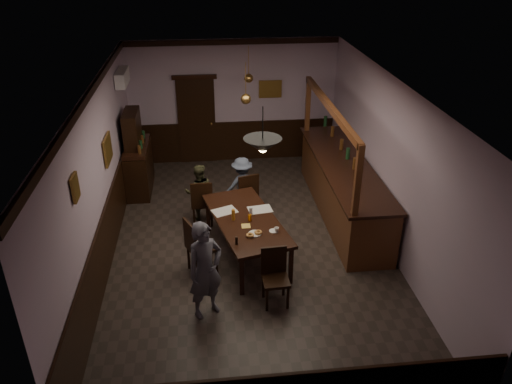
{
  "coord_description": "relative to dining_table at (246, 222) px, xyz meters",
  "views": [
    {
      "loc": [
        -0.72,
        -7.7,
        5.15
      ],
      "look_at": [
        0.11,
        -0.08,
        1.15
      ],
      "focal_mm": 35.0,
      "sensor_mm": 36.0,
      "label": 1
    }
  ],
  "objects": [
    {
      "name": "picture_back",
      "position": [
        0.99,
        4.24,
        1.11
      ],
      "size": [
        0.55,
        0.04,
        0.42
      ],
      "color": "olive",
      "rests_on": "ground"
    },
    {
      "name": "chair_far_left",
      "position": [
        -0.75,
        1.13,
        -0.16
      ],
      "size": [
        0.43,
        0.43,
        0.96
      ],
      "rotation": [
        0.0,
        0.0,
        3.18
      ],
      "color": "black",
      "rests_on": "ground"
    },
    {
      "name": "pendant_brass_mid",
      "position": [
        0.19,
        1.88,
        1.61
      ],
      "size": [
        0.2,
        0.2,
        0.81
      ],
      "color": "#BF8C3F",
      "rests_on": "ground"
    },
    {
      "name": "picture_left_large",
      "position": [
        -2.37,
        1.08,
        1.01
      ],
      "size": [
        0.04,
        0.62,
        0.48
      ],
      "color": "olive",
      "rests_on": "ground"
    },
    {
      "name": "chair_far_right",
      "position": [
        0.14,
        1.34,
        -0.15
      ],
      "size": [
        0.52,
        0.52,
        0.97
      ],
      "rotation": [
        0.0,
        0.0,
        3.42
      ],
      "color": "black",
      "rests_on": "ground"
    },
    {
      "name": "water_glass",
      "position": [
        0.1,
        0.11,
        0.14
      ],
      "size": [
        0.06,
        0.06,
        0.15
      ],
      "primitive_type": "cylinder",
      "color": "silver",
      "rests_on": "dining_table"
    },
    {
      "name": "door_back",
      "position": [
        -0.81,
        4.23,
        0.36
      ],
      "size": [
        0.9,
        0.06,
        2.1
      ],
      "primitive_type": "cube",
      "color": "black",
      "rests_on": "ground"
    },
    {
      "name": "person_standing",
      "position": [
        -0.72,
        -1.46,
        0.1
      ],
      "size": [
        0.68,
        0.62,
        1.56
      ],
      "primitive_type": "imported",
      "rotation": [
        0.0,
        0.0,
        0.56
      ],
      "color": "slate",
      "rests_on": "ground"
    },
    {
      "name": "pastry_ring_a",
      "position": [
        0.02,
        -0.6,
        0.1
      ],
      "size": [
        0.13,
        0.13,
        0.04
      ],
      "primitive_type": "torus",
      "color": "#C68C47",
      "rests_on": "pastry_plate"
    },
    {
      "name": "newspaper_right",
      "position": [
        0.28,
        0.28,
        0.07
      ],
      "size": [
        0.46,
        0.35,
        0.01
      ],
      "primitive_type": "cube",
      "rotation": [
        0.0,
        0.0,
        0.13
      ],
      "color": "silver",
      "rests_on": "dining_table"
    },
    {
      "name": "chair_near",
      "position": [
        0.33,
        -1.28,
        -0.18
      ],
      "size": [
        0.42,
        0.42,
        0.92
      ],
      "rotation": [
        0.0,
        0.0,
        0.05
      ],
      "color": "black",
      "rests_on": "ground"
    },
    {
      "name": "pendant_iron",
      "position": [
        0.19,
        -0.78,
        1.73
      ],
      "size": [
        0.56,
        0.56,
        0.69
      ],
      "color": "black",
      "rests_on": "ground"
    },
    {
      "name": "pendant_brass_far",
      "position": [
        0.39,
        3.4,
        1.61
      ],
      "size": [
        0.2,
        0.2,
        0.81
      ],
      "color": "#BF8C3F",
      "rests_on": "ground"
    },
    {
      "name": "soda_can",
      "position": [
        0.06,
        -0.09,
        0.12
      ],
      "size": [
        0.07,
        0.07,
        0.12
      ],
      "primitive_type": "cylinder",
      "color": "orange",
      "rests_on": "dining_table"
    },
    {
      "name": "chair_side",
      "position": [
        -0.85,
        -0.43,
        -0.13
      ],
      "size": [
        0.58,
        0.58,
        1.01
      ],
      "rotation": [
        0.0,
        0.0,
        2.0
      ],
      "color": "black",
      "rests_on": "ground"
    },
    {
      "name": "pastry_ring_b",
      "position": [
        0.16,
        -0.52,
        0.1
      ],
      "size": [
        0.13,
        0.13,
        0.04
      ],
      "primitive_type": "torus",
      "color": "#C68C47",
      "rests_on": "pastry_plate"
    },
    {
      "name": "coffee_cup",
      "position": [
        0.47,
        -0.5,
        0.11
      ],
      "size": [
        0.1,
        0.1,
        0.07
      ],
      "primitive_type": "imported",
      "rotation": [
        0.0,
        0.0,
        0.24
      ],
      "color": "white",
      "rests_on": "saucer"
    },
    {
      "name": "bar_counter",
      "position": [
        2.08,
        1.3,
        -0.09
      ],
      "size": [
        0.97,
        4.17,
        2.34
      ],
      "color": "#542716",
      "rests_on": "ground"
    },
    {
      "name": "pastry_plate",
      "position": [
        0.1,
        -0.52,
        0.07
      ],
      "size": [
        0.22,
        0.22,
        0.01
      ],
      "primitive_type": "cylinder",
      "color": "white",
      "rests_on": "dining_table"
    },
    {
      "name": "picture_left_small",
      "position": [
        -2.37,
        -1.32,
        1.46
      ],
      "size": [
        0.04,
        0.28,
        0.36
      ],
      "color": "olive",
      "rests_on": "ground"
    },
    {
      "name": "saucer",
      "position": [
        0.42,
        -0.47,
        0.07
      ],
      "size": [
        0.15,
        0.15,
        0.01
      ],
      "primitive_type": "cylinder",
      "color": "white",
      "rests_on": "dining_table"
    },
    {
      "name": "person_seated_right",
      "position": [
        0.07,
        1.61,
        -0.1
      ],
      "size": [
        0.85,
        0.64,
        1.18
      ],
      "primitive_type": "imported",
      "rotation": [
        0.0,
        0.0,
        3.43
      ],
      "color": "slate",
      "rests_on": "ground"
    },
    {
      "name": "ac_unit",
      "position": [
        -2.29,
        3.18,
        1.76
      ],
      "size": [
        0.2,
        0.85,
        0.3
      ],
      "color": "white",
      "rests_on": "ground"
    },
    {
      "name": "person_seated_left",
      "position": [
        -0.8,
        1.4,
        -0.1
      ],
      "size": [
        0.61,
        0.5,
        1.17
      ],
      "primitive_type": "imported",
      "rotation": [
        0.0,
        0.0,
        3.24
      ],
      "color": "#414027",
      "rests_on": "ground"
    },
    {
      "name": "dining_table",
      "position": [
        0.0,
        0.0,
        0.0
      ],
      "size": [
        1.49,
        2.37,
        0.75
      ],
      "rotation": [
        0.0,
        0.0,
        0.24
      ],
      "color": "black",
      "rests_on": "ground"
    },
    {
      "name": "room",
      "position": [
        0.09,
        0.28,
        0.81
      ],
      "size": [
        5.01,
        8.01,
        3.01
      ],
      "color": "#2D2621",
      "rests_on": "ground"
    },
    {
      "name": "pepper_mill",
      "position": [
        -0.22,
        -0.79,
        0.13
      ],
      "size": [
        0.04,
        0.04,
        0.14
      ],
      "primitive_type": "cylinder",
      "color": "black",
      "rests_on": "dining_table"
    },
    {
      "name": "napkin",
      "position": [
        -0.02,
        -0.25,
        0.07
      ],
      "size": [
        0.18,
        0.18,
        0.0
      ],
      "primitive_type": "cube",
      "rotation": [
        0.0,
        0.0,
        0.24
      ],
      "color": "#E6BF55",
      "rests_on": "dining_table"
    },
    {
      "name": "sideboard",
      "position": [
        -2.13,
        2.81,
        0.04
      ],
      "size": [
        0.49,
        1.38,
        1.82
      ],
      "color": "black",
      "rests_on": "ground"
    },
    {
      "name": "newspaper_left",
      "position": [
        -0.35,
        0.28,
        0.07
      ],
      "size": [
        0.5,
        0.43,
        0.01
      ],
      "primitive_type": "cube",
      "rotation": [
        0.0,
        0.0,
        0.38
      ],
      "color": "silver",
      "rests_on": "dining_table"
    },
    {
      "name": "beer_glass",
      "position": [
        -0.22,
        -0.02,
        0.16
      ],
      "size": [
        0.06,
        0.06,
        0.2
      ],
      "primitive_type": "cylinder",
      "color": "#BF721E",
      "rests_on": "dining_table"
    }
  ]
}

